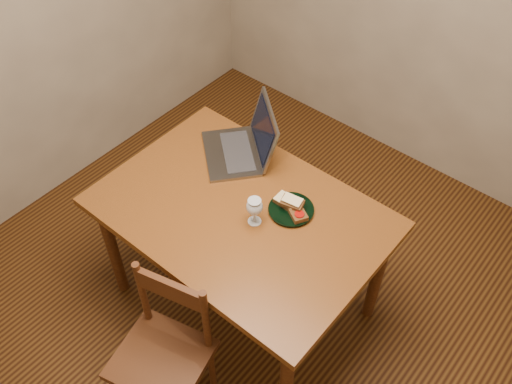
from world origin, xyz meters
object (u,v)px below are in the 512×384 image
Objects in this scene: chair at (163,349)px; laptop at (246,142)px; table at (241,223)px; plate at (291,210)px; milk_glass at (255,211)px.

laptop is (-0.32, 0.94, 0.36)m from chair.
table is at bearing 83.89° from chair.
chair is at bearing -31.17° from laptop.
table is at bearing -141.00° from plate.
chair is at bearing -90.08° from milk_glass.
table is 9.07× the size of milk_glass.
table is 0.42m from laptop.
plate is at bearing 17.85° from laptop.
laptop is at bearing 135.24° from milk_glass.
plate is 0.19m from milk_glass.
table is 2.63× the size of laptop.
laptop is at bearing 94.75° from chair.
table is 0.67m from chair.
milk_glass is at bearing 75.68° from chair.
milk_glass reaches higher than chair.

